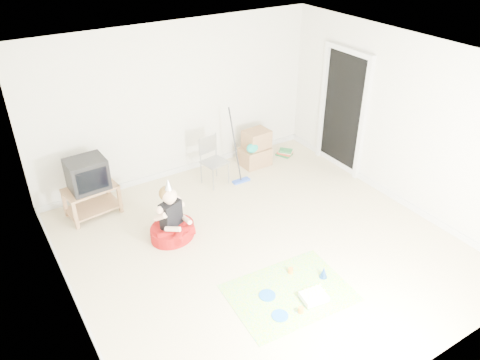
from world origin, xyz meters
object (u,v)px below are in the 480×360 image
crt_tv (87,174)px  seated_woman (172,225)px  cardboard_boxes (255,149)px  tv_stand (92,199)px  birthday_cake (314,297)px  folding_chair (215,162)px

crt_tv → seated_woman: bearing=-58.6°
crt_tv → cardboard_boxes: bearing=-2.2°
cardboard_boxes → seated_woman: size_ratio=0.67×
tv_stand → birthday_cake: tv_stand is taller
seated_woman → birthday_cake: seated_woman is taller
cardboard_boxes → seated_woman: bearing=-151.9°
seated_woman → tv_stand: bearing=123.9°
folding_chair → birthday_cake: size_ratio=2.51×
folding_chair → seated_woman: seated_woman is taller
birthday_cake → folding_chair: bearing=83.6°
tv_stand → folding_chair: bearing=-5.2°
tv_stand → crt_tv: (-0.00, 0.00, 0.43)m
crt_tv → folding_chair: bearing=-7.7°
crt_tv → folding_chair: size_ratio=0.66×
tv_stand → seated_woman: seated_woman is taller
crt_tv → folding_chair: 2.05m
cardboard_boxes → seated_woman: seated_woman is taller
tv_stand → cardboard_boxes: (2.97, 0.02, 0.03)m
folding_chair → cardboard_boxes: (0.95, 0.20, -0.10)m
crt_tv → cardboard_boxes: crt_tv is taller
seated_woman → crt_tv: bearing=123.9°
folding_chair → cardboard_boxes: folding_chair is taller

